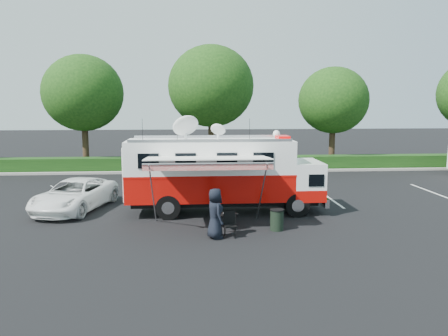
# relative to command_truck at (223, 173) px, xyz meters

# --- Properties ---
(ground_plane) EXTENTS (120.00, 120.00, 0.00)m
(ground_plane) POSITION_rel_command_truck_xyz_m (0.07, 0.00, -1.76)
(ground_plane) COLOR black
(ground_plane) RESTS_ON ground
(back_border) EXTENTS (60.00, 6.14, 8.87)m
(back_border) POSITION_rel_command_truck_xyz_m (1.22, 12.90, 3.24)
(back_border) COLOR #9E998E
(back_border) RESTS_ON ground_plane
(stall_lines) EXTENTS (24.12, 5.50, 0.01)m
(stall_lines) POSITION_rel_command_truck_xyz_m (-0.43, 3.00, -1.75)
(stall_lines) COLOR silver
(stall_lines) RESTS_ON ground_plane
(command_truck) EXTENTS (8.55, 2.35, 4.11)m
(command_truck) POSITION_rel_command_truck_xyz_m (0.00, 0.00, 0.00)
(command_truck) COLOR black
(command_truck) RESTS_ON ground_plane
(awning) EXTENTS (4.67, 2.43, 2.82)m
(awning) POSITION_rel_command_truck_xyz_m (-0.77, -2.45, 0.88)
(awning) COLOR white
(awning) RESTS_ON ground_plane
(white_suv) EXTENTS (3.47, 5.37, 1.38)m
(white_suv) POSITION_rel_command_truck_xyz_m (-6.62, 0.92, -1.76)
(white_suv) COLOR white
(white_suv) RESTS_ON ground_plane
(person) EXTENTS (0.82, 1.02, 1.81)m
(person) POSITION_rel_command_truck_xyz_m (-0.55, -3.67, -1.76)
(person) COLOR black
(person) RESTS_ON ground_plane
(folding_table) EXTENTS (0.90, 0.78, 0.65)m
(folding_table) POSITION_rel_command_truck_xyz_m (-0.05, -2.68, -1.16)
(folding_table) COLOR black
(folding_table) RESTS_ON ground_plane
(folding_chair) EXTENTS (0.51, 0.54, 0.92)m
(folding_chair) POSITION_rel_command_truck_xyz_m (-0.03, -3.55, -1.22)
(folding_chair) COLOR black
(folding_chair) RESTS_ON ground_plane
(trash_bin) EXTENTS (0.54, 0.54, 0.81)m
(trash_bin) POSITION_rel_command_truck_xyz_m (1.83, -2.87, -1.35)
(trash_bin) COLOR black
(trash_bin) RESTS_ON ground_plane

